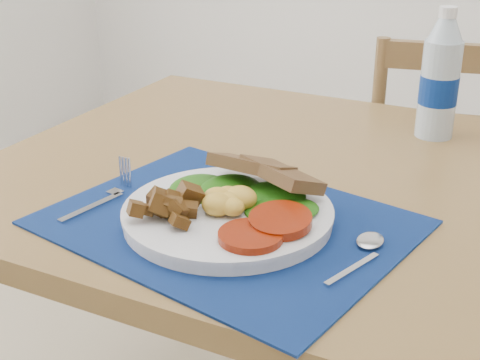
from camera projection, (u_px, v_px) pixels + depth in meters
The scene contains 7 objects.
table at pixel (386, 234), 1.12m from camera, with size 1.40×0.90×0.75m.
chair_far at pixel (439, 156), 1.78m from camera, with size 0.46×0.44×1.06m.
placemat at pixel (228, 222), 0.98m from camera, with size 0.50×0.39×0.00m, color black.
breakfast_plate at pixel (223, 209), 0.97m from camera, with size 0.30×0.30×0.07m.
fork at pixel (107, 198), 1.04m from camera, with size 0.03×0.17×0.00m.
spoon at pixel (364, 251), 0.89m from camera, with size 0.04×0.16×0.00m.
water_bottle at pixel (440, 81), 1.28m from camera, with size 0.07×0.07×0.25m.
Camera 1 is at (0.22, -0.79, 1.20)m, focal length 50.00 mm.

